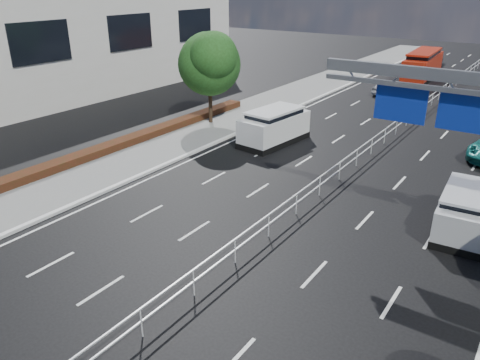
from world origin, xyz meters
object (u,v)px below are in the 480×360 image
Objects in this scene: near_car_dark at (431,58)px; red_bus at (423,64)px; silver_minivan at (465,211)px; near_car_silver at (387,87)px; white_minivan at (274,126)px.

red_bus is at bearing 104.54° from near_car_dark.
red_bus is at bearing 103.90° from silver_minivan.
silver_minivan is (11.07, -23.48, 0.26)m from near_car_silver.
near_car_dark is at bearing -82.45° from near_car_silver.
near_car_silver is (1.42, 18.00, -0.43)m from white_minivan.
red_bus is 2.22× the size of near_car_dark.
near_car_silver is at bearing 91.75° from white_minivan.
near_car_silver is 19.31m from near_car_dark.
near_car_silver is at bearing 98.29° from near_car_dark.
silver_minivan is (11.96, -42.77, 0.18)m from near_car_dark.
white_minivan is at bearing 152.56° from silver_minivan.
red_bus is 2.15× the size of silver_minivan.
white_minivan reaches higher than near_car_silver.
red_bus is at bearing 91.80° from white_minivan.
near_car_dark is 44.41m from silver_minivan.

